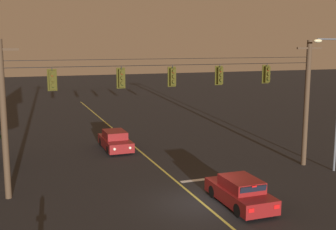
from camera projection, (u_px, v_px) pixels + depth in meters
name	position (u px, v px, depth m)	size (l,w,h in m)	color
ground_plane	(202.00, 203.00, 21.24)	(180.00, 180.00, 0.00)	black
lane_centre_stripe	(144.00, 155.00, 30.53)	(0.14, 60.00, 0.01)	#D1C64C
stop_bar_paint	(208.00, 179.00, 25.04)	(3.40, 0.36, 0.01)	silver
signal_span_assembly	(174.00, 109.00, 24.28)	(19.86, 0.32, 8.02)	#423021
traffic_light_leftmost	(52.00, 80.00, 21.75)	(0.48, 0.41, 1.22)	black
traffic_light_left_inner	(122.00, 78.00, 22.95)	(0.48, 0.41, 1.22)	black
traffic_light_centre	(173.00, 77.00, 23.93)	(0.48, 0.41, 1.22)	black
traffic_light_right_inner	(220.00, 76.00, 24.92)	(0.48, 0.41, 1.22)	black
traffic_light_rightmost	(267.00, 74.00, 25.98)	(0.48, 0.41, 1.22)	black
car_waiting_near_lane	(240.00, 192.00, 20.89)	(1.80, 4.33, 1.39)	maroon
car_oncoming_lead	(115.00, 141.00, 31.98)	(1.80, 4.42, 1.39)	maroon
street_lamp_corner	(335.00, 92.00, 25.78)	(2.11, 0.30, 8.18)	#4C4F54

